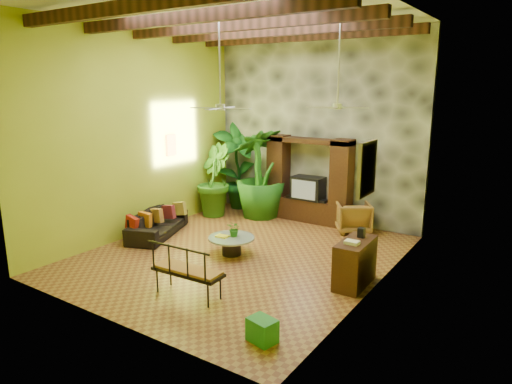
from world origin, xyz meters
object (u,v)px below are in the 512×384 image
Objects in this scene: iron_bench at (185,268)px; side_console at (355,263)px; entertainment_center at (308,186)px; ceiling_fan_front at (220,97)px; ceiling_fan_back at (338,96)px; tall_plant_a at (237,165)px; wicker_armchair at (353,217)px; tall_plant_c at (260,173)px; green_bin at (262,330)px; sofa at (158,223)px; coffee_table at (231,243)px; tall_plant_b at (213,180)px.

side_console is (2.25, 2.14, -0.12)m from iron_bench.
ceiling_fan_front is (-0.20, -3.54, 2.44)m from entertainment_center.
ceiling_fan_back is 3.41m from side_console.
entertainment_center is 2.41m from tall_plant_a.
ceiling_fan_back reaches higher than wicker_armchair.
tall_plant_c is at bearing 106.15° from iron_bench.
iron_bench is 1.97m from green_bin.
wicker_armchair is 0.78× the size of side_console.
side_console is at bearing 81.87° from green_bin.
entertainment_center is 0.92× the size of tall_plant_a.
ceiling_fan_back is 1.38× the size of iron_bench.
tall_plant_a is (-3.99, 1.95, -2.10)m from ceiling_fan_back.
entertainment_center is 2.24× the size of side_console.
sofa is 0.79× the size of tall_plant_a.
tall_plant_a is 6.11m from iron_bench.
tall_plant_a is 6.06m from side_console.
ceiling_fan_back is at bearing 36.28° from coffee_table.
tall_plant_c reaches higher than entertainment_center.
entertainment_center is 3.33m from coffee_table.
coffee_table is at bearing 178.49° from side_console.
tall_plant_a is 1.14m from tall_plant_c.
ceiling_fan_front is at bearing -138.37° from ceiling_fan_back.
entertainment_center is 5.95× the size of green_bin.
green_bin is (2.28, -5.81, -0.79)m from entertainment_center.
green_bin is (4.67, -5.83, -1.13)m from tall_plant_a.
entertainment_center is 2.37× the size of coffee_table.
ceiling_fan_front reaches higher than sofa.
coffee_table is (2.34, -2.28, -0.76)m from tall_plant_b.
wicker_armchair is at bearing 63.87° from ceiling_fan_front.
tall_plant_c is at bearing 111.51° from coffee_table.
tall_plant_a is at bearing 81.89° from tall_plant_b.
ceiling_fan_back reaches higher than tall_plant_c.
ceiling_fan_front is 4.66m from green_bin.
side_console is at bearing 79.34° from wicker_armchair.
ceiling_fan_back reaches higher than tall_plant_b.
tall_plant_b reaches higher than sofa.
coffee_table is (-0.18, -3.25, -0.71)m from entertainment_center.
ceiling_fan_front is at bearing -119.88° from sofa.
tall_plant_a is at bearing 179.67° from entertainment_center.
tall_plant_a is (0.12, 3.20, 1.00)m from sofa.
sofa is at bearing -128.26° from entertainment_center.
wicker_armchair is 0.83× the size of coffee_table.
iron_bench is (0.40, -5.37, -0.42)m from entertainment_center.
ceiling_fan_front reaches higher than iron_bench.
entertainment_center is at bearing 86.76° from ceiling_fan_front.
wicker_armchair is at bearing 61.95° from coffee_table.
ceiling_fan_back reaches higher than sofa.
entertainment_center is at bearing -43.18° from wicker_armchair.
ceiling_fan_front is 3.16m from coffee_table.
coffee_table reaches higher than green_bin.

